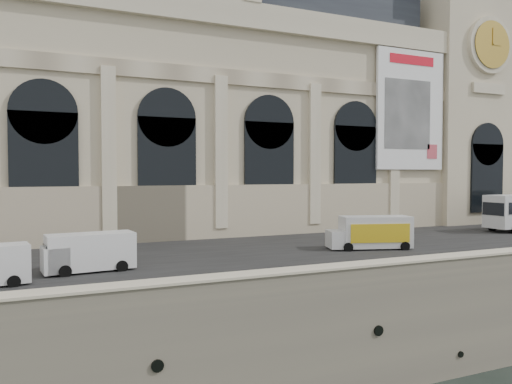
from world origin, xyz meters
The scene contains 7 objects.
quay centered at (0.00, 35.00, 3.00)m, with size 160.00×70.00×6.00m, color gray.
street centered at (0.00, 14.00, 6.03)m, with size 160.00×24.00×0.06m, color #2D2D2D.
parapet centered at (0.00, 0.60, 6.62)m, with size 160.00×1.40×1.21m.
museum centered at (-5.98, 30.86, 19.72)m, with size 69.00×18.70×29.10m.
clock_pavilion centered at (34.00, 27.93, 23.42)m, with size 13.00×14.72×36.70m.
van_c centered at (-12.03, 10.38, 7.22)m, with size 5.53×2.62×2.39m.
box_truck centered at (9.64, 10.75, 7.34)m, with size 6.91×3.91×2.66m.
Camera 1 is at (-14.90, -21.54, 12.07)m, focal length 35.00 mm.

